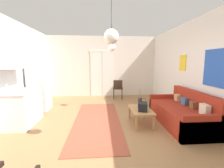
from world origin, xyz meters
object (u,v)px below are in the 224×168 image
Objects in this scene: pendant_lamp_far at (112,47)px; coffee_table at (141,111)px; handbag at (143,107)px; pendant_lamp_near at (111,37)px; accent_chair at (118,88)px; bamboo_vase at (140,103)px; refrigerator at (39,86)px; couch at (182,113)px.

coffee_table is at bearing -62.26° from pendant_lamp_far.
handbag is 0.40× the size of pendant_lamp_near.
accent_chair is (-0.29, 2.86, -0.02)m from handbag.
pendant_lamp_near is (-0.84, -1.09, 1.52)m from bamboo_vase.
coffee_table is 0.21m from handbag.
accent_chair reaches higher than handbag.
refrigerator reaches higher than accent_chair.
accent_chair is (-0.28, 2.72, 0.14)m from coffee_table.
bamboo_vase reaches higher than handbag.
handbag is 3.45m from refrigerator.
handbag is 2.18m from pendant_lamp_far.
refrigerator reaches higher than coffee_table.
accent_chair is 2.20m from pendant_lamp_far.
bamboo_vase is 1.99m from pendant_lamp_far.
coffee_table is at bearing 48.73° from pendant_lamp_near.
handbag is 0.22× the size of refrigerator.
refrigerator is (-3.05, 1.42, 0.47)m from coffee_table.
refrigerator is at bearing 32.13° from accent_chair.
handbag is (-0.00, -0.28, -0.02)m from bamboo_vase.
bamboo_vase is at bearing -58.68° from pendant_lamp_far.
bamboo_vase is at bearing 89.65° from handbag.
couch is 4.43m from refrigerator.
pendant_lamp_far is (-0.65, 1.23, 1.72)m from coffee_table.
pendant_lamp_near is at bearing -46.66° from refrigerator.
refrigerator is at bearing 159.83° from couch.
pendant_lamp_near is 1.04× the size of pendant_lamp_far.
handbag is at bearing -90.35° from bamboo_vase.
accent_chair is 4.02m from pendant_lamp_near.
refrigerator is 2.72m from pendant_lamp_far.
accent_chair is at bearing 95.78° from handbag.
accent_chair is at bearing 96.45° from bamboo_vase.
couch reaches higher than accent_chair.
pendant_lamp_near reaches higher than accent_chair.
coffee_table is 1.90× the size of bamboo_vase.
couch is 2.17× the size of coffee_table.
pendant_lamp_near is at bearing 88.49° from accent_chair.
handbag is at bearing 102.79° from accent_chair.
pendant_lamp_far is (-1.72, 1.33, 1.78)m from couch.
refrigerator is (-3.07, 1.27, 0.28)m from bamboo_vase.
refrigerator reaches higher than handbag.
handbag reaches higher than coffee_table.
couch is at bearing -37.70° from pendant_lamp_far.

